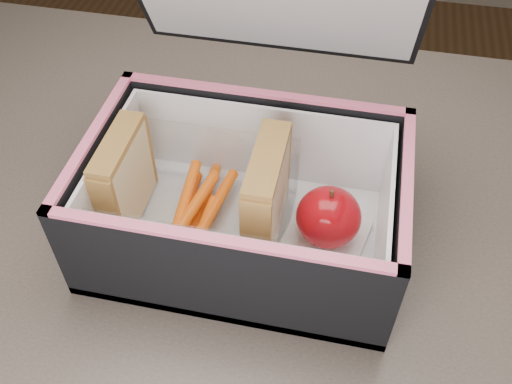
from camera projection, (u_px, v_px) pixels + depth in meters
kitchen_table at (274, 288)px, 0.67m from camera, size 1.20×0.80×0.75m
lunch_bag at (245, 193)px, 0.56m from camera, size 0.31×0.30×0.29m
plastic_tub at (195, 199)px, 0.58m from camera, size 0.19×0.14×0.08m
sandwich_left at (124, 178)px, 0.58m from camera, size 0.03×0.09×0.10m
sandwich_right at (266, 197)px, 0.55m from camera, size 0.03×0.10×0.11m
carrot_sticks at (196, 209)px, 0.59m from camera, size 0.05×0.15×0.03m
paper_napkin at (324, 239)px, 0.59m from camera, size 0.10×0.10×0.01m
red_apple at (329, 217)px, 0.56m from camera, size 0.07×0.07×0.07m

